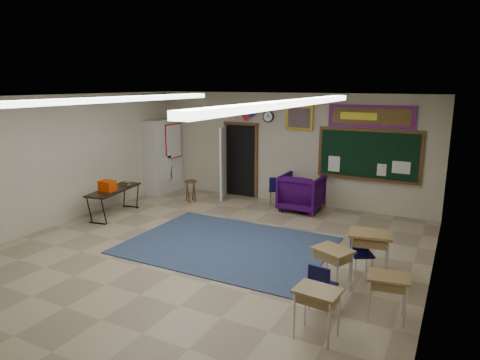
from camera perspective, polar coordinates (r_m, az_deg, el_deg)
The scene contains 24 objects.
floor at distance 8.32m, azimuth -5.63°, elevation -10.26°, with size 9.00×9.00×0.00m, color gray.
back_wall at distance 11.80m, azimuth 6.23°, elevation 4.20°, with size 8.00×0.04×3.00m, color #B5AE93.
left_wall at distance 10.56m, azimuth -24.34°, elevation 2.12°, with size 0.04×9.00×3.00m, color #B5AE93.
right_wall at distance 6.62m, azimuth 24.54°, elevation -3.72°, with size 0.04×9.00×3.00m, color #B5AE93.
ceiling at distance 7.66m, azimuth -6.13°, elevation 10.86°, with size 8.00×9.00×0.04m, color silver.
area_rug at distance 8.85m, azimuth -1.67°, elevation -8.68°, with size 4.00×3.00×0.02m, color navy.
fluorescent_strips at distance 7.66m, azimuth -6.12°, elevation 10.41°, with size 3.86×6.00×0.10m, color white, non-canonical shape.
doorway at distance 12.36m, azimuth -0.57°, elevation 2.59°, with size 1.10×0.89×2.16m.
chalkboard at distance 11.17m, azimuth 16.73°, elevation 3.06°, with size 2.55×0.14×1.30m.
bulletin_board at distance 11.06m, azimuth 17.06°, elevation 8.10°, with size 2.10×0.05×0.55m.
framed_art_print at distance 11.55m, azimuth 7.90°, elevation 8.22°, with size 0.75×0.05×0.65m.
wall_clock at distance 11.89m, azimuth 3.78°, elevation 8.44°, with size 0.32×0.05×0.32m.
wall_flags at distance 12.22m, azimuth 0.04°, elevation 9.19°, with size 1.16×0.06×0.70m, color red, non-canonical shape.
storage_cabinet at distance 13.13m, azimuth -10.17°, elevation 3.17°, with size 0.59×1.25×2.20m.
wingback_armchair at distance 11.21m, azimuth 8.19°, elevation -1.64°, with size 1.02×1.05×0.96m, color #240535.
student_chair_reading at distance 11.64m, azimuth 4.84°, elevation -1.42°, with size 0.40×0.40×0.80m, color black, non-canonical shape.
student_chair_desk_a at distance 6.51m, azimuth 10.99°, elevation -13.75°, with size 0.36×0.36×0.73m, color black, non-canonical shape.
student_chair_desk_b at distance 7.73m, azimuth 15.93°, elevation -9.61°, with size 0.37×0.37×0.74m, color black, non-canonical shape.
student_desk_front_left at distance 7.09m, azimuth 12.19°, elevation -11.27°, with size 0.71×0.64×0.70m.
student_desk_front_right at distance 7.59m, azimuth 16.83°, elevation -9.31°, with size 0.77×0.63×0.83m.
student_desk_back_left at distance 5.85m, azimuth 10.20°, elevation -16.77°, with size 0.61×0.48×0.68m.
student_desk_back_right at distance 6.48m, azimuth 19.04°, elevation -14.33°, with size 0.61×0.50×0.66m.
folding_table at distance 11.15m, azimuth -16.40°, elevation -2.69°, with size 0.80×1.71×0.94m.
wooden_stool at distance 12.03m, azimuth -6.58°, elevation -1.43°, with size 0.34×0.34×0.60m.
Camera 1 is at (4.23, -6.38, 3.25)m, focal length 32.00 mm.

